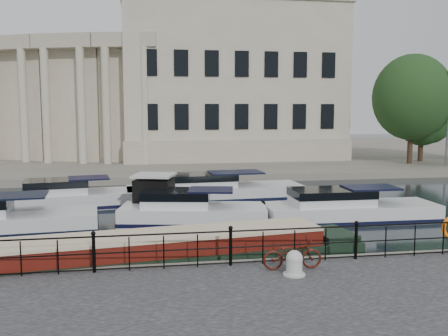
{
  "coord_description": "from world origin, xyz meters",
  "views": [
    {
      "loc": [
        -2.57,
        -16.62,
        5.26
      ],
      "look_at": [
        0.5,
        2.0,
        3.0
      ],
      "focal_mm": 40.0,
      "sensor_mm": 36.0,
      "label": 1
    }
  ],
  "objects_px": {
    "bicycle": "(292,254)",
    "harbour_hut": "(154,197)",
    "mooring_bollard": "(294,263)",
    "narrowboat": "(136,260)"
  },
  "relations": [
    {
      "from": "bicycle",
      "to": "harbour_hut",
      "type": "height_order",
      "value": "harbour_hut"
    },
    {
      "from": "bicycle",
      "to": "narrowboat",
      "type": "relative_size",
      "value": 0.11
    },
    {
      "from": "mooring_bollard",
      "to": "narrowboat",
      "type": "bearing_deg",
      "value": 148.33
    },
    {
      "from": "bicycle",
      "to": "narrowboat",
      "type": "height_order",
      "value": "bicycle"
    },
    {
      "from": "mooring_bollard",
      "to": "harbour_hut",
      "type": "relative_size",
      "value": 0.24
    },
    {
      "from": "mooring_bollard",
      "to": "narrowboat",
      "type": "xyz_separation_m",
      "value": [
        -4.47,
        2.76,
        -0.52
      ]
    },
    {
      "from": "narrowboat",
      "to": "harbour_hut",
      "type": "height_order",
      "value": "harbour_hut"
    },
    {
      "from": "bicycle",
      "to": "harbour_hut",
      "type": "xyz_separation_m",
      "value": [
        -3.76,
        10.4,
        -0.06
      ]
    },
    {
      "from": "harbour_hut",
      "to": "mooring_bollard",
      "type": "bearing_deg",
      "value": -55.35
    },
    {
      "from": "bicycle",
      "to": "harbour_hut",
      "type": "bearing_deg",
      "value": 20.6
    }
  ]
}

